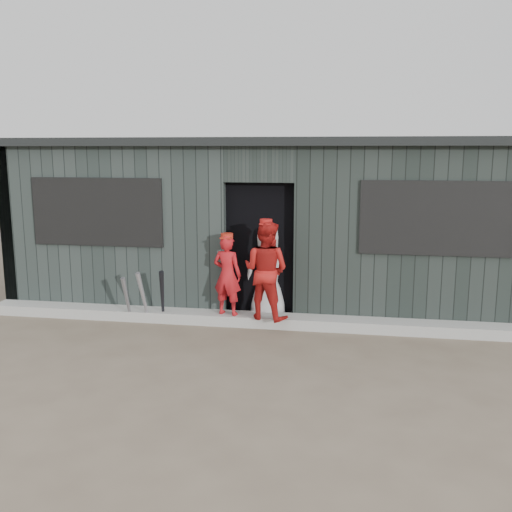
% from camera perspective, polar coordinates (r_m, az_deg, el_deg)
% --- Properties ---
extents(ground, '(80.00, 80.00, 0.00)m').
position_cam_1_polar(ground, '(6.47, -2.72, -11.67)').
color(ground, brown).
rests_on(ground, ground).
extents(curb, '(8.00, 0.36, 0.15)m').
position_cam_1_polar(curb, '(8.13, 0.02, -6.40)').
color(curb, '#9A9B96').
rests_on(curb, ground).
extents(bat_left, '(0.14, 0.31, 0.77)m').
position_cam_1_polar(bat_left, '(8.25, -11.19, -4.09)').
color(bat_left, '#9A9AA3').
rests_on(bat_left, ground).
extents(bat_mid, '(0.08, 0.28, 0.70)m').
position_cam_1_polar(bat_mid, '(8.35, -12.77, -4.27)').
color(bat_mid, gray).
rests_on(bat_mid, ground).
extents(bat_right, '(0.15, 0.31, 0.79)m').
position_cam_1_polar(bat_right, '(8.24, -9.35, -4.00)').
color(bat_right, black).
rests_on(bat_right, ground).
extents(player_red_left, '(0.47, 0.36, 1.14)m').
position_cam_1_polar(player_red_left, '(8.00, -2.88, -1.92)').
color(player_red_left, red).
rests_on(player_red_left, curb).
extents(player_red_right, '(0.79, 0.70, 1.36)m').
position_cam_1_polar(player_red_right, '(7.79, 1.00, -1.44)').
color(player_red_right, '#AB1815').
rests_on(player_red_right, curb).
extents(player_grey_back, '(0.73, 0.52, 1.39)m').
position_cam_1_polar(player_grey_back, '(8.28, 1.23, -1.64)').
color(player_grey_back, '#B3B3B3').
rests_on(player_grey_back, ground).
extents(dugout, '(8.30, 3.30, 2.62)m').
position_cam_1_polar(dugout, '(9.51, 1.72, 3.56)').
color(dugout, black).
rests_on(dugout, ground).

